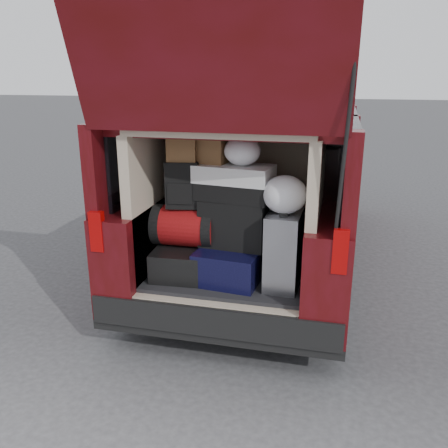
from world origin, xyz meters
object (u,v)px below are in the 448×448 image
at_px(black_hardshell, 183,259).
at_px(backpack, 182,184).
at_px(silver_roller, 283,250).
at_px(navy_hardshell, 232,262).
at_px(black_soft_case, 235,223).
at_px(red_duffel, 185,226).
at_px(twotone_duffel, 233,182).

bearing_deg(black_hardshell, backpack, 50.19).
xyz_separation_m(silver_roller, backpack, (-0.81, 0.08, 0.44)).
height_order(navy_hardshell, black_soft_case, black_soft_case).
bearing_deg(red_duffel, black_hardshell, -109.28).
height_order(black_hardshell, silver_roller, silver_roller).
height_order(silver_roller, twotone_duffel, twotone_duffel).
xyz_separation_m(black_hardshell, backpack, (0.01, 0.01, 0.62)).
bearing_deg(backpack, twotone_duffel, -2.61).
relative_size(silver_roller, black_soft_case, 1.13).
bearing_deg(silver_roller, backpack, 176.62).
bearing_deg(black_soft_case, silver_roller, -10.86).
xyz_separation_m(black_hardshell, twotone_duffel, (0.40, 0.06, 0.65)).
height_order(red_duffel, twotone_duffel, twotone_duffel).
distance_m(red_duffel, twotone_duffel, 0.54).
xyz_separation_m(red_duffel, twotone_duffel, (0.39, 0.03, 0.37)).
relative_size(navy_hardshell, silver_roller, 1.01).
height_order(black_hardshell, black_soft_case, black_soft_case).
xyz_separation_m(navy_hardshell, backpack, (-0.40, 0.01, 0.61)).
bearing_deg(silver_roller, navy_hardshell, 172.53).
distance_m(black_hardshell, navy_hardshell, 0.41).
bearing_deg(black_hardshell, twotone_duffel, 5.20).
bearing_deg(twotone_duffel, navy_hardshell, -72.34).
distance_m(navy_hardshell, silver_roller, 0.45).
bearing_deg(silver_roller, black_hardshell, 177.38).
relative_size(black_hardshell, black_soft_case, 1.11).
xyz_separation_m(navy_hardshell, silver_roller, (0.41, -0.07, 0.16)).
bearing_deg(black_soft_case, red_duffel, -171.31).
distance_m(red_duffel, backpack, 0.35).
bearing_deg(red_duffel, backpack, -98.05).
distance_m(black_hardshell, red_duffel, 0.28).
bearing_deg(black_soft_case, twotone_duffel, 160.41).
height_order(black_hardshell, red_duffel, red_duffel).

